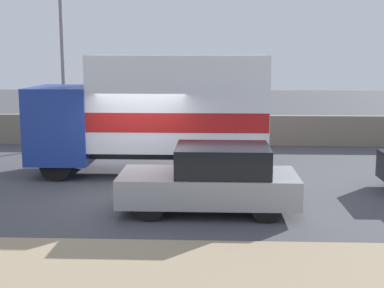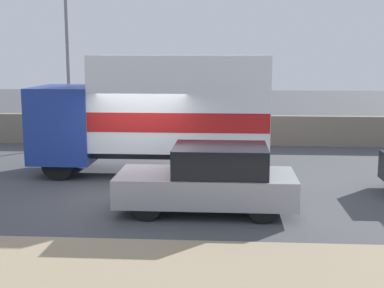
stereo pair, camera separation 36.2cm
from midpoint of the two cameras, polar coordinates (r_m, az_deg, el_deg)
The scene contains 5 objects.
ground_plane at distance 13.93m, azimuth -6.85°, elevation -5.36°, with size 80.00×80.00×0.00m, color #47474C.
stone_wall_backdrop at distance 21.32m, azimuth -3.56°, elevation 1.54°, with size 60.00×0.35×1.18m.
street_lamp at distance 21.05m, azimuth -14.25°, elevation 11.63°, with size 0.56×0.28×7.74m.
box_truck at distance 15.90m, azimuth -4.43°, elevation 3.50°, with size 6.91×2.48×3.54m.
car_hatchback at distance 12.22m, azimuth 1.35°, elevation -3.77°, with size 4.04×1.82×1.53m.
Camera 1 is at (2.05, -13.28, 3.59)m, focal length 50.00 mm.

